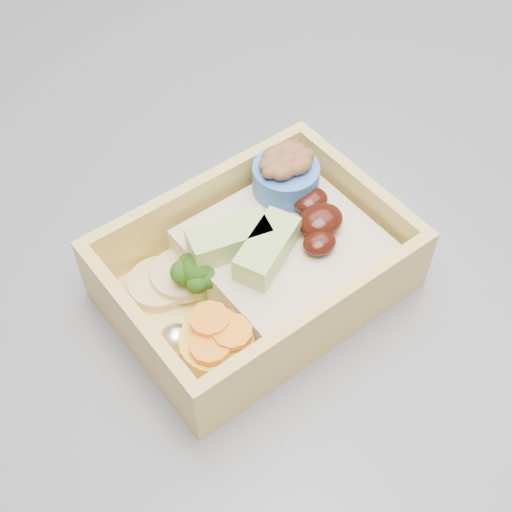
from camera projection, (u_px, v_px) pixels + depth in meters
ground at (255, 448)px, 1.39m from camera, size 3.50×3.50×0.00m
island at (297, 366)px, 0.97m from camera, size 1.24×0.84×0.92m
bento_box at (261, 261)px, 0.47m from camera, size 0.19×0.14×0.07m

